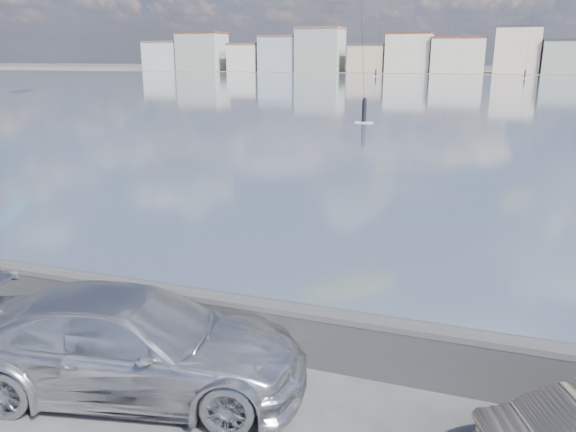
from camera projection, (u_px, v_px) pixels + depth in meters
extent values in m
cube|color=#3E4F67|center=(462.00, 89.00, 90.77)|extent=(500.00, 177.00, 0.00)
cube|color=#4C473D|center=(478.00, 72.00, 189.19)|extent=(500.00, 60.00, 0.00)
cube|color=#28282B|center=(212.00, 323.00, 10.10)|extent=(400.00, 0.35, 0.90)
cylinder|color=#28282B|center=(211.00, 300.00, 9.98)|extent=(400.00, 0.36, 0.36)
cube|color=#B7C6BC|center=(166.00, 57.00, 210.92)|extent=(14.00, 11.00, 10.00)
cube|color=brown|center=(165.00, 42.00, 209.47)|extent=(14.28, 11.22, 0.60)
cube|color=gray|center=(202.00, 52.00, 205.55)|extent=(16.00, 12.00, 13.00)
cube|color=#562D23|center=(201.00, 33.00, 203.69)|extent=(16.32, 12.24, 0.60)
cube|color=beige|center=(246.00, 58.00, 200.51)|extent=(11.00, 10.00, 9.00)
cube|color=brown|center=(246.00, 44.00, 199.19)|extent=(11.22, 10.20, 0.60)
cube|color=#9EA8B7|center=(280.00, 54.00, 196.01)|extent=(13.00, 11.00, 11.50)
cube|color=brown|center=(280.00, 36.00, 194.35)|extent=(13.26, 11.22, 0.60)
cube|color=gray|center=(320.00, 51.00, 191.03)|extent=(15.00, 12.00, 14.00)
cube|color=brown|center=(320.00, 28.00, 189.03)|extent=(15.30, 12.24, 0.60)
cube|color=#CCB293|center=(368.00, 59.00, 186.51)|extent=(12.00, 10.00, 8.50)
cube|color=#4C423D|center=(368.00, 45.00, 185.27)|extent=(12.24, 10.20, 0.60)
cube|color=beige|center=(409.00, 54.00, 181.72)|extent=(14.00, 11.00, 12.00)
cube|color=#562D23|center=(410.00, 33.00, 179.99)|extent=(14.28, 11.22, 0.60)
cube|color=beige|center=(459.00, 56.00, 176.97)|extent=(16.00, 13.00, 10.50)
cube|color=brown|center=(460.00, 37.00, 175.45)|extent=(16.32, 13.26, 0.60)
cube|color=beige|center=(517.00, 51.00, 171.13)|extent=(13.00, 10.00, 13.50)
cube|color=#2D2D33|center=(519.00, 26.00, 169.20)|extent=(13.26, 10.20, 0.60)
cube|color=gray|center=(568.00, 58.00, 167.04)|extent=(15.00, 12.00, 9.50)
cube|color=#2D2D33|center=(571.00, 40.00, 165.66)|extent=(15.30, 12.24, 0.60)
imported|color=#B7B8BF|center=(132.00, 343.00, 8.71)|extent=(5.81, 3.38, 1.58)
cube|color=white|center=(524.00, 78.00, 133.84)|extent=(1.40, 0.42, 0.08)
cylinder|color=black|center=(525.00, 74.00, 133.59)|extent=(0.36, 0.36, 1.70)
sphere|color=black|center=(525.00, 71.00, 133.34)|extent=(0.28, 0.28, 0.28)
cylinder|color=black|center=(533.00, 10.00, 132.54)|extent=(0.87, 6.94, 28.87)
cube|color=white|center=(376.00, 77.00, 145.72)|extent=(1.40, 0.42, 0.08)
cylinder|color=black|center=(376.00, 73.00, 145.48)|extent=(0.36, 0.36, 1.70)
sphere|color=black|center=(376.00, 69.00, 145.23)|extent=(0.28, 0.28, 0.28)
cylinder|color=black|center=(381.00, 21.00, 146.86)|extent=(0.44, 10.80, 25.38)
cube|color=white|center=(364.00, 122.00, 44.37)|extent=(1.40, 0.42, 0.08)
cylinder|color=black|center=(364.00, 111.00, 44.13)|extent=(0.36, 0.36, 1.70)
sphere|color=black|center=(365.00, 99.00, 43.88)|extent=(0.28, 0.28, 0.28)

